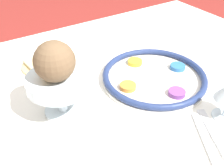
% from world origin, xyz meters
% --- Properties ---
extents(dining_table, '(1.43, 1.04, 0.73)m').
position_xyz_m(dining_table, '(0.00, 0.00, 0.36)').
color(dining_table, white).
rests_on(dining_table, ground_plane).
extents(seder_plate, '(0.33, 0.33, 0.03)m').
position_xyz_m(seder_plate, '(-0.09, 0.02, 0.74)').
color(seder_plate, silver).
rests_on(seder_plate, dining_table).
extents(fruit_stand, '(0.17, 0.17, 0.12)m').
position_xyz_m(fruit_stand, '(0.22, 0.00, 0.82)').
color(fruit_stand, silver).
rests_on(fruit_stand, dining_table).
extents(orange_fruit, '(0.09, 0.09, 0.09)m').
position_xyz_m(orange_fruit, '(0.23, 0.01, 0.89)').
color(orange_fruit, orange).
rests_on(orange_fruit, fruit_stand).
extents(coconut, '(0.10, 0.10, 0.10)m').
position_xyz_m(coconut, '(0.23, 0.01, 0.90)').
color(coconut, brown).
rests_on(coconut, fruit_stand).
extents(bread_plate, '(0.15, 0.15, 0.02)m').
position_xyz_m(bread_plate, '(0.18, -0.25, 0.73)').
color(bread_plate, tan).
rests_on(bread_plate, dining_table).
extents(napkin_roll, '(0.19, 0.12, 0.05)m').
position_xyz_m(napkin_roll, '(0.08, -0.32, 0.75)').
color(napkin_roll, white).
rests_on(napkin_roll, dining_table).
extents(fork_left, '(0.09, 0.16, 0.01)m').
position_xyz_m(fork_left, '(-0.07, 0.28, 0.73)').
color(fork_left, silver).
rests_on(fork_left, dining_table).
extents(fork_right, '(0.10, 0.16, 0.01)m').
position_xyz_m(fork_right, '(-0.04, 0.28, 0.73)').
color(fork_right, silver).
rests_on(fork_right, dining_table).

